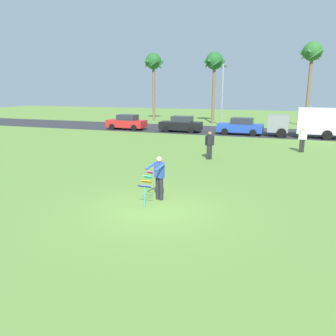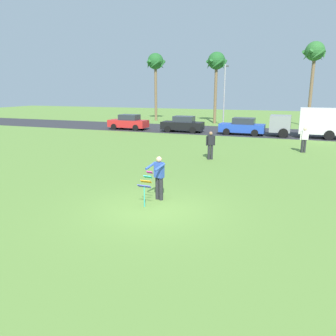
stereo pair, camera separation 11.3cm
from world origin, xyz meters
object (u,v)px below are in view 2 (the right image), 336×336
(parked_car_blue, at_px, (242,127))
(parked_car_black, at_px, (183,124))
(person_kite_flyer, at_px, (159,176))
(streetlight_pole, at_px, (225,91))
(palm_tree_left_near, at_px, (156,64))
(palm_tree_centre_far, at_px, (315,55))
(parked_car_red, at_px, (128,122))
(kite_held, at_px, (146,183))
(parked_truck_grey_van, at_px, (315,122))
(person_walker_near, at_px, (304,139))
(palm_tree_right_near, at_px, (216,64))
(person_walker_far, at_px, (210,145))

(parked_car_blue, bearing_deg, parked_car_black, 179.99)
(person_kite_flyer, height_order, streetlight_pole, streetlight_pole)
(parked_car_black, bearing_deg, parked_car_blue, -0.01)
(person_kite_flyer, height_order, palm_tree_left_near, palm_tree_left_near)
(palm_tree_centre_far, bearing_deg, parked_car_red, -151.65)
(kite_held, distance_m, streetlight_pole, 28.41)
(parked_car_black, bearing_deg, palm_tree_left_near, 124.35)
(kite_held, relative_size, palm_tree_left_near, 0.14)
(parked_truck_grey_van, bearing_deg, parked_car_red, -180.00)
(person_kite_flyer, bearing_deg, parked_truck_grey_van, 71.58)
(kite_held, bearing_deg, parked_car_black, 104.04)
(parked_car_red, height_order, parked_truck_grey_van, parked_truck_grey_van)
(person_walker_near, bearing_deg, streetlight_pole, 119.32)
(person_kite_flyer, relative_size, palm_tree_right_near, 0.20)
(parked_car_red, height_order, palm_tree_right_near, palm_tree_right_near)
(parked_truck_grey_van, bearing_deg, parked_car_blue, -179.99)
(palm_tree_left_near, bearing_deg, person_kite_flyer, -67.63)
(person_kite_flyer, xyz_separation_m, palm_tree_left_near, (-12.71, 30.88, 6.51))
(parked_car_blue, bearing_deg, palm_tree_left_near, 141.20)
(parked_truck_grey_van, xyz_separation_m, person_walker_far, (-6.58, -12.15, -0.48))
(palm_tree_right_near, distance_m, person_walker_near, 20.91)
(parked_car_black, distance_m, parked_car_blue, 5.94)
(parked_car_blue, distance_m, person_walker_far, 12.16)
(kite_held, relative_size, parked_truck_grey_van, 0.19)
(palm_tree_centre_far, height_order, person_walker_far, palm_tree_centre_far)
(person_walker_far, bearing_deg, palm_tree_centre_far, 73.48)
(person_walker_far, bearing_deg, parked_car_black, 114.90)
(parked_car_red, distance_m, parked_truck_grey_van, 18.35)
(parked_truck_grey_van, distance_m, person_walker_far, 13.83)
(parked_car_black, distance_m, parked_truck_grey_van, 12.23)
(parked_car_black, distance_m, person_walker_near, 13.54)
(parked_car_red, bearing_deg, parked_car_blue, 0.00)
(palm_tree_centre_far, bearing_deg, palm_tree_left_near, 177.82)
(kite_held, height_order, person_walker_far, person_walker_far)
(parked_truck_grey_van, distance_m, person_walker_near, 7.81)
(parked_car_red, height_order, parked_car_blue, same)
(person_kite_flyer, relative_size, parked_car_black, 0.41)
(parked_truck_grey_van, bearing_deg, parked_car_black, 180.00)
(parked_car_blue, height_order, parked_truck_grey_van, parked_truck_grey_van)
(kite_held, distance_m, palm_tree_right_near, 31.55)
(parked_car_black, relative_size, person_walker_near, 2.45)
(person_kite_flyer, height_order, palm_tree_centre_far, palm_tree_centre_far)
(person_kite_flyer, xyz_separation_m, parked_car_black, (-5.46, 20.28, -0.18))
(kite_held, xyz_separation_m, person_walker_near, (5.86, 13.33, 0.07))
(parked_truck_grey_van, height_order, palm_tree_left_near, palm_tree_left_near)
(parked_car_blue, distance_m, palm_tree_right_near, 12.49)
(parked_car_red, distance_m, streetlight_pole, 11.84)
(parked_car_black, relative_size, palm_tree_centre_far, 0.45)
(parked_car_red, bearing_deg, palm_tree_centre_far, 28.35)
(person_walker_far, bearing_deg, palm_tree_left_near, 119.53)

